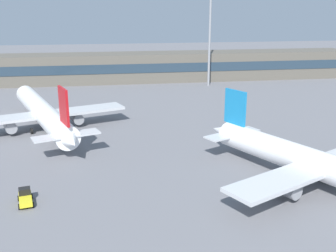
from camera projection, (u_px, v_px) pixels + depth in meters
ground_plane at (187, 141)px, 73.78m from camera, size 400.00×400.00×0.00m
terminal_building at (148, 67)px, 131.84m from camera, size 135.33×12.13×9.00m
airplane_near at (326, 168)px, 52.81m from camera, size 29.37×40.61×10.83m
airplane_mid at (42, 112)px, 80.23m from camera, size 31.87×44.60×11.39m
baggage_tug_yellow at (25, 197)px, 50.31m from camera, size 2.41×3.83×1.75m
floodlight_tower_west at (210, 32)px, 120.53m from camera, size 3.20×0.80×27.86m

